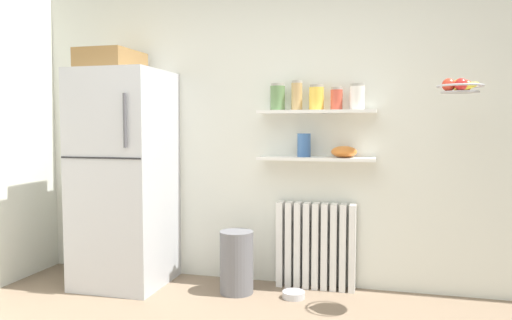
{
  "coord_description": "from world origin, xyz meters",
  "views": [
    {
      "loc": [
        0.78,
        -1.95,
        1.3
      ],
      "look_at": [
        -0.15,
        1.6,
        1.05
      ],
      "focal_mm": 34.46,
      "sensor_mm": 36.0,
      "label": 1
    }
  ],
  "objects_px": {
    "refrigerator": "(124,174)",
    "pet_food_bowl": "(294,295)",
    "storage_jar_1": "(297,96)",
    "shelf_bowl": "(344,152)",
    "storage_jar_0": "(278,97)",
    "vase": "(304,145)",
    "radiator": "(316,246)",
    "storage_jar_3": "(337,99)",
    "hanging_fruit_basket": "(459,86)",
    "storage_jar_4": "(357,97)",
    "trash_bin": "(237,262)",
    "storage_jar_2": "(316,98)"
  },
  "relations": [
    {
      "from": "refrigerator",
      "to": "pet_food_bowl",
      "type": "height_order",
      "value": "refrigerator"
    },
    {
      "from": "storage_jar_1",
      "to": "shelf_bowl",
      "type": "distance_m",
      "value": 0.58
    },
    {
      "from": "refrigerator",
      "to": "storage_jar_0",
      "type": "height_order",
      "value": "refrigerator"
    },
    {
      "from": "vase",
      "to": "pet_food_bowl",
      "type": "bearing_deg",
      "value": -97.65
    },
    {
      "from": "refrigerator",
      "to": "storage_jar_0",
      "type": "bearing_deg",
      "value": 10.9
    },
    {
      "from": "storage_jar_0",
      "to": "radiator",
      "type": "bearing_deg",
      "value": 5.52
    },
    {
      "from": "radiator",
      "to": "vase",
      "type": "bearing_deg",
      "value": -162.66
    },
    {
      "from": "storage_jar_0",
      "to": "storage_jar_1",
      "type": "relative_size",
      "value": 0.92
    },
    {
      "from": "refrigerator",
      "to": "vase",
      "type": "bearing_deg",
      "value": 9.32
    },
    {
      "from": "vase",
      "to": "pet_food_bowl",
      "type": "relative_size",
      "value": 1.07
    },
    {
      "from": "pet_food_bowl",
      "to": "storage_jar_0",
      "type": "bearing_deg",
      "value": 127.07
    },
    {
      "from": "storage_jar_3",
      "to": "hanging_fruit_basket",
      "type": "distance_m",
      "value": 0.91
    },
    {
      "from": "pet_food_bowl",
      "to": "storage_jar_1",
      "type": "bearing_deg",
      "value": 96.36
    },
    {
      "from": "storage_jar_4",
      "to": "hanging_fruit_basket",
      "type": "relative_size",
      "value": 0.66
    },
    {
      "from": "refrigerator",
      "to": "storage_jar_3",
      "type": "distance_m",
      "value": 1.82
    },
    {
      "from": "storage_jar_3",
      "to": "trash_bin",
      "type": "relative_size",
      "value": 0.36
    },
    {
      "from": "refrigerator",
      "to": "vase",
      "type": "xyz_separation_m",
      "value": [
        1.45,
        0.24,
        0.24
      ]
    },
    {
      "from": "radiator",
      "to": "storage_jar_0",
      "type": "relative_size",
      "value": 3.25
    },
    {
      "from": "storage_jar_0",
      "to": "shelf_bowl",
      "type": "height_order",
      "value": "storage_jar_0"
    },
    {
      "from": "shelf_bowl",
      "to": "pet_food_bowl",
      "type": "xyz_separation_m",
      "value": [
        -0.35,
        -0.24,
        -1.08
      ]
    },
    {
      "from": "storage_jar_3",
      "to": "shelf_bowl",
      "type": "relative_size",
      "value": 0.88
    },
    {
      "from": "storage_jar_2",
      "to": "storage_jar_4",
      "type": "distance_m",
      "value": 0.31
    },
    {
      "from": "radiator",
      "to": "storage_jar_0",
      "type": "distance_m",
      "value": 1.23
    },
    {
      "from": "storage_jar_1",
      "to": "hanging_fruit_basket",
      "type": "distance_m",
      "value": 1.2
    },
    {
      "from": "storage_jar_1",
      "to": "storage_jar_2",
      "type": "distance_m",
      "value": 0.16
    },
    {
      "from": "refrigerator",
      "to": "storage_jar_1",
      "type": "height_order",
      "value": "refrigerator"
    },
    {
      "from": "storage_jar_1",
      "to": "shelf_bowl",
      "type": "relative_size",
      "value": 1.17
    },
    {
      "from": "pet_food_bowl",
      "to": "storage_jar_3",
      "type": "bearing_deg",
      "value": 40.36
    },
    {
      "from": "pet_food_bowl",
      "to": "refrigerator",
      "type": "bearing_deg",
      "value": 179.88
    },
    {
      "from": "storage_jar_0",
      "to": "vase",
      "type": "height_order",
      "value": "storage_jar_0"
    },
    {
      "from": "radiator",
      "to": "storage_jar_3",
      "type": "height_order",
      "value": "storage_jar_3"
    },
    {
      "from": "storage_jar_4",
      "to": "shelf_bowl",
      "type": "relative_size",
      "value": 0.99
    },
    {
      "from": "storage_jar_0",
      "to": "vase",
      "type": "distance_m",
      "value": 0.44
    },
    {
      "from": "pet_food_bowl",
      "to": "trash_bin",
      "type": "bearing_deg",
      "value": 179.77
    },
    {
      "from": "refrigerator",
      "to": "storage_jar_4",
      "type": "relative_size",
      "value": 9.7
    },
    {
      "from": "storage_jar_3",
      "to": "vase",
      "type": "bearing_deg",
      "value": 180.0
    },
    {
      "from": "storage_jar_4",
      "to": "vase",
      "type": "bearing_deg",
      "value": 180.0
    },
    {
      "from": "storage_jar_3",
      "to": "shelf_bowl",
      "type": "distance_m",
      "value": 0.41
    },
    {
      "from": "vase",
      "to": "shelf_bowl",
      "type": "xyz_separation_m",
      "value": [
        0.31,
        0.0,
        -0.05
      ]
    },
    {
      "from": "trash_bin",
      "to": "pet_food_bowl",
      "type": "height_order",
      "value": "trash_bin"
    },
    {
      "from": "refrigerator",
      "to": "storage_jar_4",
      "type": "xyz_separation_m",
      "value": [
        1.86,
        0.24,
        0.61
      ]
    },
    {
      "from": "storage_jar_4",
      "to": "trash_bin",
      "type": "xyz_separation_m",
      "value": [
        -0.89,
        -0.24,
        -1.28
      ]
    },
    {
      "from": "radiator",
      "to": "storage_jar_2",
      "type": "distance_m",
      "value": 1.18
    },
    {
      "from": "refrigerator",
      "to": "radiator",
      "type": "height_order",
      "value": "refrigerator"
    },
    {
      "from": "radiator",
      "to": "storage_jar_4",
      "type": "xyz_separation_m",
      "value": [
        0.31,
        -0.03,
        1.18
      ]
    },
    {
      "from": "storage_jar_1",
      "to": "pet_food_bowl",
      "type": "relative_size",
      "value": 1.35
    },
    {
      "from": "storage_jar_4",
      "to": "storage_jar_0",
      "type": "bearing_deg",
      "value": 180.0
    },
    {
      "from": "storage_jar_2",
      "to": "shelf_bowl",
      "type": "xyz_separation_m",
      "value": [
        0.22,
        -0.0,
        -0.42
      ]
    },
    {
      "from": "vase",
      "to": "pet_food_bowl",
      "type": "xyz_separation_m",
      "value": [
        -0.03,
        -0.24,
        -1.13
      ]
    },
    {
      "from": "storage_jar_2",
      "to": "trash_bin",
      "type": "relative_size",
      "value": 0.4
    }
  ]
}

